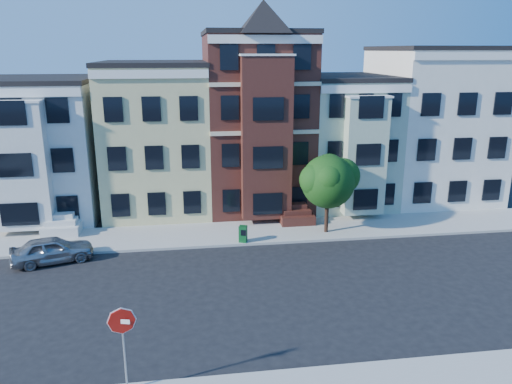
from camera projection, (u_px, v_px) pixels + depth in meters
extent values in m
plane|color=black|center=(298.00, 291.00, 23.66)|extent=(120.00, 120.00, 0.00)
cube|color=#9E9B93|center=(270.00, 231.00, 31.26)|extent=(60.00, 4.00, 0.15)
cube|color=silver|center=(39.00, 149.00, 34.18)|extent=(8.00, 9.00, 9.00)
cube|color=#CDC384|center=(157.00, 139.00, 35.14)|extent=(7.00, 9.00, 10.00)
cube|color=#421C15|center=(255.00, 123.00, 35.81)|extent=(7.00, 9.00, 12.00)
cube|color=#A3B599|center=(342.00, 141.00, 37.11)|extent=(6.00, 9.00, 9.00)
cube|color=silver|center=(431.00, 126.00, 37.79)|extent=(8.00, 9.00, 11.00)
imported|color=#95969D|center=(52.00, 250.00, 26.73)|extent=(4.52, 2.81, 1.43)
cube|color=#0D4E20|center=(243.00, 234.00, 29.23)|extent=(0.55, 0.52, 0.99)
cylinder|color=silver|center=(38.00, 247.00, 27.79)|extent=(0.26, 0.26, 0.64)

